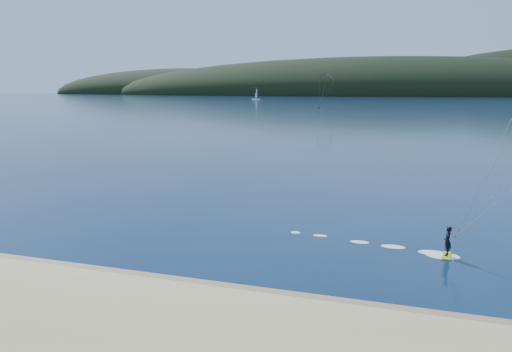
# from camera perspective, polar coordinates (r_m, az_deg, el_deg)

# --- Properties ---
(ground) EXTENTS (1800.00, 1800.00, 0.00)m
(ground) POSITION_cam_1_polar(r_m,az_deg,el_deg) (23.20, -19.15, -15.94)
(ground) COLOR #081D3D
(ground) RESTS_ON ground
(wet_sand) EXTENTS (220.00, 2.50, 0.10)m
(wet_sand) POSITION_cam_1_polar(r_m,az_deg,el_deg) (26.55, -13.21, -12.08)
(wet_sand) COLOR olive
(wet_sand) RESTS_ON ground
(headland) EXTENTS (1200.00, 310.00, 140.00)m
(headland) POSITION_cam_1_polar(r_m,az_deg,el_deg) (761.85, 17.21, 9.05)
(headland) COLOR black
(headland) RESTS_ON ground
(kitesurfer_far) EXTENTS (8.25, 8.26, 15.40)m
(kitesurfer_far) POSITION_cam_1_polar(r_m,az_deg,el_deg) (220.42, 8.16, 10.80)
(kitesurfer_far) COLOR #A8DB19
(kitesurfer_far) RESTS_ON ground
(sailboat) EXTENTS (7.67, 4.91, 10.86)m
(sailboat) POSITION_cam_1_polar(r_m,az_deg,el_deg) (433.91, 0.01, 9.04)
(sailboat) COLOR white
(sailboat) RESTS_ON ground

